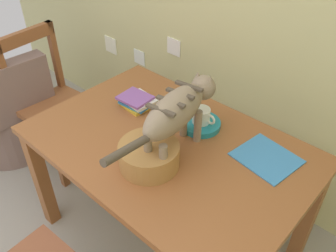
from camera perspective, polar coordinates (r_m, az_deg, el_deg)
The scene contains 9 objects.
dining_table at distance 1.74m, azimuth -0.00°, elevation -4.87°, with size 1.33×0.88×0.73m.
cat at distance 1.50m, azimuth 1.66°, elevation 2.60°, with size 0.20×0.73×0.32m.
saucer_bowl at distance 1.78m, azimuth 5.25°, elevation 0.31°, with size 0.20×0.20×0.03m, color teal.
coffee_mug at distance 1.74m, azimuth 5.43°, elevation 1.65°, with size 0.13×0.09×0.08m.
magazine at distance 1.66m, azimuth 15.52°, elevation -4.94°, with size 0.26×0.23×0.01m, color #3B86C6.
book_stack at distance 1.92m, azimuth -4.95°, elevation 4.03°, with size 0.19×0.17×0.06m.
wicker_basket at distance 1.54m, azimuth -3.06°, elevation -4.66°, with size 0.26×0.26×0.11m.
wooden_chair_near at distance 2.52m, azimuth -17.88°, elevation 3.33°, with size 0.45×0.45×0.95m.
wicker_armchair at distance 2.85m, azimuth -24.18°, elevation 1.20°, with size 0.61×0.62×0.78m.
Camera 1 is at (0.95, 0.33, 1.82)m, focal length 38.00 mm.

